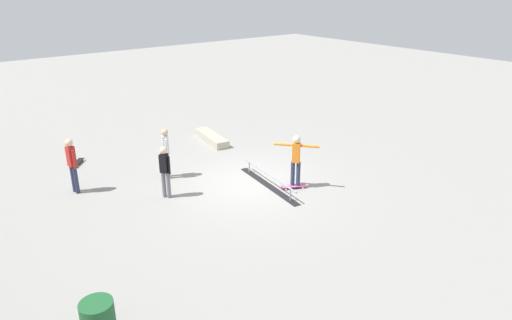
{
  "coord_description": "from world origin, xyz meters",
  "views": [
    {
      "loc": [
        -10.55,
        8.08,
        6.11
      ],
      "look_at": [
        -0.54,
        0.12,
        1.0
      ],
      "focal_mm": 32.04,
      "sensor_mm": 36.0,
      "label": 1
    }
  ],
  "objects": [
    {
      "name": "skater_main",
      "position": [
        -1.17,
        -0.94,
        1.0
      ],
      "size": [
        1.12,
        0.95,
        1.72
      ],
      "rotation": [
        0.0,
        0.0,
        0.69
      ],
      "color": "#2D3351",
      "rests_on": "ground_plane"
    },
    {
      "name": "skateboard_main",
      "position": [
        -1.17,
        -0.87,
        0.07
      ],
      "size": [
        0.54,
        0.81,
        0.09
      ],
      "rotation": [
        0.0,
        0.0,
        1.11
      ],
      "color": "#E05993",
      "rests_on": "ground_plane"
    },
    {
      "name": "bystander_red_shirt",
      "position": [
        2.77,
        4.53,
        0.98
      ],
      "size": [
        0.39,
        0.24,
        1.73
      ],
      "rotation": [
        0.0,
        0.0,
        3.31
      ],
      "color": "#2D3351",
      "rests_on": "ground_plane"
    },
    {
      "name": "bystander_white_shirt",
      "position": [
        2.03,
        1.79,
        0.94
      ],
      "size": [
        0.38,
        0.26,
        1.67
      ],
      "rotation": [
        0.0,
        0.0,
        5.92
      ],
      "color": "brown",
      "rests_on": "ground_plane"
    },
    {
      "name": "grind_rail",
      "position": [
        -0.54,
        -0.38,
        0.18
      ],
      "size": [
        3.22,
        0.69,
        0.42
      ],
      "rotation": [
        0.0,
        0.0,
        -0.14
      ],
      "color": "black",
      "rests_on": "ground_plane"
    },
    {
      "name": "bystander_black_shirt",
      "position": [
        0.73,
        2.52,
        0.91
      ],
      "size": [
        0.34,
        0.27,
        1.61
      ],
      "rotation": [
        0.0,
        0.0,
        0.56
      ],
      "color": "slate",
      "rests_on": "ground_plane"
    },
    {
      "name": "ground_plane",
      "position": [
        0.0,
        0.0,
        0.0
      ],
      "size": [
        60.0,
        60.0,
        0.0
      ],
      "primitive_type": "plane",
      "color": "gray"
    },
    {
      "name": "loose_skateboard_black",
      "position": [
        5.01,
        3.75,
        0.07
      ],
      "size": [
        0.74,
        0.66,
        0.09
      ],
      "rotation": [
        0.0,
        0.0,
        2.45
      ],
      "color": "black",
      "rests_on": "ground_plane"
    },
    {
      "name": "skate_ledge",
      "position": [
        4.13,
        -1.3,
        0.14
      ],
      "size": [
        2.23,
        0.85,
        0.29
      ],
      "primitive_type": "cube",
      "rotation": [
        0.0,
        0.0,
        -0.15
      ],
      "color": "#B2A893",
      "rests_on": "ground_plane"
    }
  ]
}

